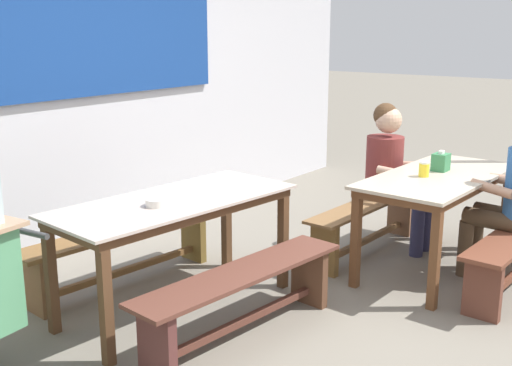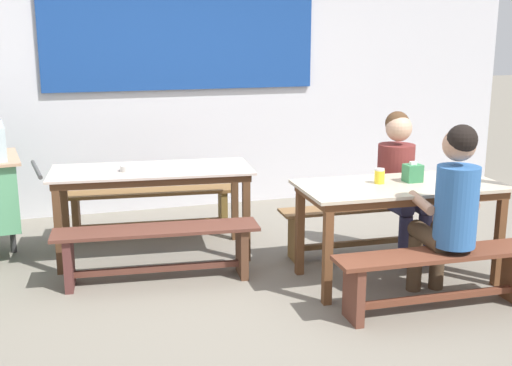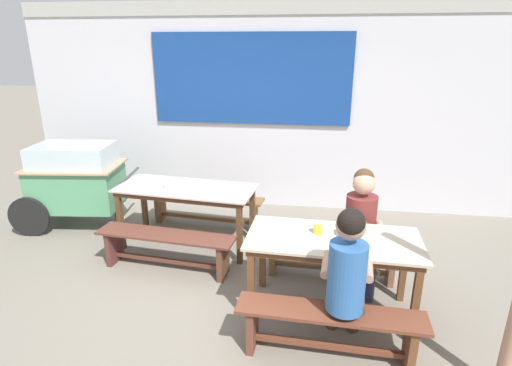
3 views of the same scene
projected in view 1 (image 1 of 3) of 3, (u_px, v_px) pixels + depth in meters
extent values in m
plane|color=slate|center=(363.00, 304.00, 4.37)|extent=(40.00, 40.00, 0.00)
cube|color=silver|center=(108.00, 81.00, 5.51)|extent=(7.28, 0.12, 2.78)
cube|color=navy|center=(89.00, 17.00, 5.14)|extent=(2.86, 0.03, 1.27)
cube|color=beige|center=(175.00, 200.00, 4.14)|extent=(1.73, 0.86, 0.02)
cube|color=#52351F|center=(175.00, 206.00, 4.15)|extent=(1.64, 0.80, 0.06)
cube|color=#52351F|center=(226.00, 226.00, 4.96)|extent=(0.07, 0.07, 0.69)
cube|color=#52351F|center=(283.00, 242.00, 4.58)|extent=(0.07, 0.07, 0.69)
cube|color=#52351F|center=(51.00, 281.00, 3.89)|extent=(0.07, 0.07, 0.69)
cube|color=#52351F|center=(106.00, 308.00, 3.51)|extent=(0.07, 0.07, 0.69)
cube|color=#C3B39A|center=(439.00, 176.00, 4.82)|extent=(1.56, 0.78, 0.02)
cube|color=brown|center=(439.00, 181.00, 4.83)|extent=(1.48, 0.72, 0.06)
cube|color=brown|center=(436.00, 203.00, 5.62)|extent=(0.06, 0.06, 0.68)
cube|color=brown|center=(505.00, 215.00, 5.25)|extent=(0.06, 0.06, 0.68)
cube|color=brown|center=(356.00, 242.00, 4.58)|extent=(0.06, 0.06, 0.68)
cube|color=brown|center=(435.00, 261.00, 4.21)|extent=(0.06, 0.06, 0.68)
cube|color=brown|center=(122.00, 230.00, 4.62)|extent=(1.64, 0.44, 0.03)
cube|color=brown|center=(193.00, 236.00, 5.16)|extent=(0.08, 0.24, 0.40)
cube|color=brown|center=(37.00, 285.00, 4.18)|extent=(0.08, 0.24, 0.40)
cube|color=brown|center=(124.00, 271.00, 4.69)|extent=(1.33, 0.18, 0.04)
cube|color=brown|center=(242.00, 273.00, 3.82)|extent=(1.58, 0.47, 0.03)
cube|color=brown|center=(309.00, 276.00, 4.34)|extent=(0.09, 0.28, 0.40)
cube|color=#562C29|center=(157.00, 345.00, 3.40)|extent=(0.09, 0.28, 0.40)
cube|color=brown|center=(242.00, 321.00, 3.89)|extent=(1.27, 0.17, 0.04)
cube|color=brown|center=(367.00, 205.00, 5.27)|extent=(1.50, 0.33, 0.02)
cube|color=brown|center=(400.00, 213.00, 5.79)|extent=(0.07, 0.23, 0.41)
cube|color=brown|center=(325.00, 249.00, 4.85)|extent=(0.07, 0.23, 0.41)
cube|color=brown|center=(365.00, 241.00, 5.35)|extent=(1.21, 0.09, 0.04)
cube|color=brown|center=(483.00, 290.00, 4.11)|extent=(0.07, 0.24, 0.40)
cylinder|color=#3F3F3F|center=(5.00, 227.00, 3.69)|extent=(0.12, 0.71, 0.04)
cylinder|color=#4B3826|center=(475.00, 243.00, 4.96)|extent=(0.11, 0.11, 0.43)
cylinder|color=#4B3826|center=(465.00, 249.00, 4.83)|extent=(0.11, 0.11, 0.43)
cylinder|color=#4B3826|center=(502.00, 215.00, 4.77)|extent=(0.17, 0.42, 0.13)
cylinder|color=#4B3826|center=(492.00, 220.00, 4.64)|extent=(0.17, 0.42, 0.13)
cylinder|color=tan|center=(510.00, 181.00, 4.76)|extent=(0.10, 0.31, 0.08)
cylinder|color=tan|center=(492.00, 189.00, 4.53)|extent=(0.10, 0.31, 0.11)
cylinder|color=#2C2C4D|center=(417.00, 231.00, 5.24)|extent=(0.11, 0.11, 0.43)
cylinder|color=#2C2C4D|center=(426.00, 226.00, 5.38)|extent=(0.11, 0.11, 0.43)
cylinder|color=#2C2C4D|center=(398.00, 197.00, 5.28)|extent=(0.13, 0.41, 0.13)
cylinder|color=#2C2C4D|center=(407.00, 192.00, 5.42)|extent=(0.13, 0.41, 0.13)
cylinder|color=maroon|center=(384.00, 165.00, 5.40)|extent=(0.31, 0.31, 0.48)
sphere|color=tan|center=(389.00, 120.00, 5.30)|extent=(0.22, 0.22, 0.22)
sphere|color=#4C331E|center=(386.00, 115.00, 5.31)|extent=(0.20, 0.20, 0.20)
cylinder|color=tan|center=(395.00, 173.00, 5.17)|extent=(0.07, 0.30, 0.09)
cylinder|color=tan|center=(413.00, 166.00, 5.44)|extent=(0.07, 0.30, 0.09)
cube|color=#357C4B|center=(441.00, 162.00, 4.92)|extent=(0.13, 0.11, 0.13)
cube|color=white|center=(441.00, 152.00, 4.90)|extent=(0.05, 0.03, 0.02)
cylinder|color=yellow|center=(424.00, 170.00, 4.73)|extent=(0.08, 0.08, 0.10)
cylinder|color=white|center=(424.00, 163.00, 4.72)|extent=(0.07, 0.07, 0.02)
cylinder|color=silver|center=(157.00, 202.00, 3.96)|extent=(0.14, 0.14, 0.05)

